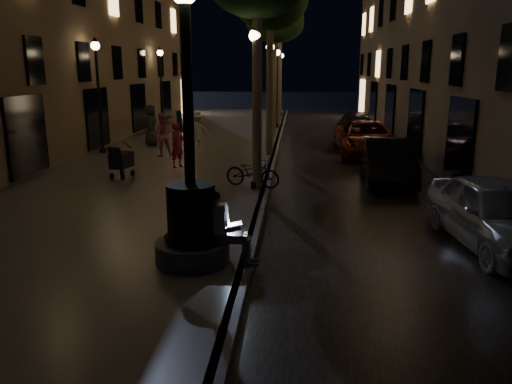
# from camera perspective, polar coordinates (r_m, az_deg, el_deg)

# --- Properties ---
(ground) EXTENTS (120.00, 120.00, 0.00)m
(ground) POSITION_cam_1_polar(r_m,az_deg,el_deg) (22.08, 2.19, 4.18)
(ground) COLOR black
(ground) RESTS_ON ground
(cobble_lane) EXTENTS (6.00, 45.00, 0.02)m
(cobble_lane) POSITION_cam_1_polar(r_m,az_deg,el_deg) (22.16, 9.98, 4.04)
(cobble_lane) COLOR black
(cobble_lane) RESTS_ON ground
(promenade) EXTENTS (8.00, 45.00, 0.20)m
(promenade) POSITION_cam_1_polar(r_m,az_deg,el_deg) (22.58, -8.04, 4.53)
(promenade) COLOR slate
(promenade) RESTS_ON ground
(curb_strip) EXTENTS (0.25, 45.00, 0.20)m
(curb_strip) POSITION_cam_1_polar(r_m,az_deg,el_deg) (22.06, 2.19, 4.44)
(curb_strip) COLOR #59595B
(curb_strip) RESTS_ON ground
(fountain_lamppost) EXTENTS (1.40, 1.40, 5.21)m
(fountain_lamppost) POSITION_cam_1_polar(r_m,az_deg,el_deg) (9.30, -7.42, -2.04)
(fountain_lamppost) COLOR #59595B
(fountain_lamppost) RESTS_ON promenade
(seated_man_laptop) EXTENTS (1.01, 0.34, 1.38)m
(seated_man_laptop) POSITION_cam_1_polar(r_m,az_deg,el_deg) (9.28, -3.64, -3.85)
(seated_man_laptop) COLOR gray
(seated_man_laptop) RESTS_ON promenade
(tree_second) EXTENTS (3.00, 3.00, 7.40)m
(tree_second) POSITION_cam_1_polar(r_m,az_deg,el_deg) (20.92, 1.64, 21.06)
(tree_second) COLOR #6B604C
(tree_second) RESTS_ON promenade
(tree_third) EXTENTS (3.00, 3.00, 7.20)m
(tree_third) POSITION_cam_1_polar(r_m,az_deg,el_deg) (26.87, 2.12, 19.07)
(tree_third) COLOR #6B604C
(tree_third) RESTS_ON promenade
(tree_far) EXTENTS (3.00, 3.00, 7.50)m
(tree_far) POSITION_cam_1_polar(r_m,az_deg,el_deg) (32.86, 2.76, 18.65)
(tree_far) COLOR #6B604C
(tree_far) RESTS_ON promenade
(lamp_curb_a) EXTENTS (0.36, 0.36, 4.81)m
(lamp_curb_a) POSITION_cam_1_polar(r_m,az_deg,el_deg) (14.79, -0.08, 11.96)
(lamp_curb_a) COLOR black
(lamp_curb_a) RESTS_ON promenade
(lamp_curb_b) EXTENTS (0.36, 0.36, 4.81)m
(lamp_curb_b) POSITION_cam_1_polar(r_m,az_deg,el_deg) (22.77, 1.60, 12.67)
(lamp_curb_b) COLOR black
(lamp_curb_b) RESTS_ON promenade
(lamp_curb_c) EXTENTS (0.36, 0.36, 4.81)m
(lamp_curb_c) POSITION_cam_1_polar(r_m,az_deg,el_deg) (30.76, 2.41, 13.01)
(lamp_curb_c) COLOR black
(lamp_curb_c) RESTS_ON promenade
(lamp_curb_d) EXTENTS (0.36, 0.36, 4.81)m
(lamp_curb_d) POSITION_cam_1_polar(r_m,az_deg,el_deg) (38.76, 2.89, 13.21)
(lamp_curb_d) COLOR black
(lamp_curb_d) RESTS_ON promenade
(lamp_left_b) EXTENTS (0.36, 0.36, 4.81)m
(lamp_left_b) POSITION_cam_1_polar(r_m,az_deg,el_deg) (22.34, -17.62, 12.01)
(lamp_left_b) COLOR black
(lamp_left_b) RESTS_ON promenade
(lamp_left_c) EXTENTS (0.36, 0.36, 4.81)m
(lamp_left_c) POSITION_cam_1_polar(r_m,az_deg,el_deg) (31.84, -10.80, 12.82)
(lamp_left_c) COLOR black
(lamp_left_c) RESTS_ON promenade
(stroller) EXTENTS (0.63, 1.19, 1.20)m
(stroller) POSITION_cam_1_polar(r_m,az_deg,el_deg) (17.08, -15.15, 3.52)
(stroller) COLOR black
(stroller) RESTS_ON promenade
(car_front) EXTENTS (2.21, 4.54, 1.49)m
(car_front) POSITION_cam_1_polar(r_m,az_deg,el_deg) (11.81, 25.77, -2.23)
(car_front) COLOR #ABADB3
(car_front) RESTS_ON ground
(car_second) EXTENTS (1.86, 4.52, 1.46)m
(car_second) POSITION_cam_1_polar(r_m,az_deg,el_deg) (17.33, 14.84, 3.45)
(car_second) COLOR black
(car_second) RESTS_ON ground
(car_third) EXTENTS (2.55, 5.41, 1.50)m
(car_third) POSITION_cam_1_polar(r_m,az_deg,el_deg) (22.62, 12.49, 6.01)
(car_third) COLOR maroon
(car_third) RESTS_ON ground
(car_rear) EXTENTS (2.18, 4.98, 1.42)m
(car_rear) POSITION_cam_1_polar(r_m,az_deg,el_deg) (26.41, 11.38, 7.10)
(car_rear) COLOR #2F2E33
(car_rear) RESTS_ON ground
(pedestrian_red) EXTENTS (0.66, 0.72, 1.66)m
(pedestrian_red) POSITION_cam_1_polar(r_m,az_deg,el_deg) (18.51, -8.97, 5.34)
(pedestrian_red) COLOR #BC2541
(pedestrian_red) RESTS_ON promenade
(pedestrian_pink) EXTENTS (1.05, 0.94, 1.79)m
(pedestrian_pink) POSITION_cam_1_polar(r_m,az_deg,el_deg) (20.97, -10.70, 6.46)
(pedestrian_pink) COLOR pink
(pedestrian_pink) RESTS_ON promenade
(pedestrian_white) EXTENTS (1.33, 0.99, 1.84)m
(pedestrian_white) POSITION_cam_1_polar(r_m,az_deg,el_deg) (21.20, -6.82, 6.75)
(pedestrian_white) COLOR white
(pedestrian_white) RESTS_ON promenade
(pedestrian_blue) EXTENTS (0.70, 1.05, 1.66)m
(pedestrian_blue) POSITION_cam_1_polar(r_m,az_deg,el_deg) (23.62, -8.73, 7.20)
(pedestrian_blue) COLOR navy
(pedestrian_blue) RESTS_ON promenade
(pedestrian_dark) EXTENTS (0.77, 1.03, 1.91)m
(pedestrian_dark) POSITION_cam_1_polar(r_m,az_deg,el_deg) (24.05, -11.93, 7.48)
(pedestrian_dark) COLOR #303135
(pedestrian_dark) RESTS_ON promenade
(bicycle) EXTENTS (1.86, 1.13, 0.92)m
(bicycle) POSITION_cam_1_polar(r_m,az_deg,el_deg) (15.27, -0.41, 2.28)
(bicycle) COLOR black
(bicycle) RESTS_ON promenade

